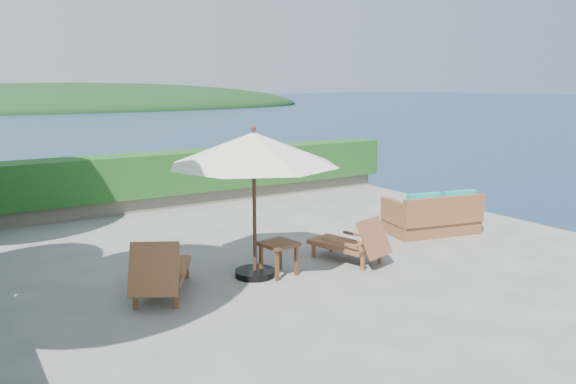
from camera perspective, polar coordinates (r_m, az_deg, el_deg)
ground at (r=9.52m, az=1.04°, el=-7.47°), size 12.00×12.00×0.00m
foundation at (r=10.12m, az=1.01°, el=-15.83°), size 12.00×12.00×3.00m
offshore_island at (r=150.68m, az=-20.89°, el=7.96°), size 126.00×57.60×12.60m
planter_wall_far at (r=14.34m, az=-11.30°, el=-0.65°), size 12.00×0.60×0.36m
hedge_far at (r=14.22m, az=-11.40°, el=2.00°), size 12.40×0.90×1.00m
patio_umbrella at (r=8.58m, az=-3.50°, el=4.26°), size 2.73×2.73×2.38m
lounge_left at (r=8.28m, az=-12.81°, el=-7.81°), size 1.35×1.72×0.92m
lounge_right at (r=9.67m, az=6.56°, el=-5.13°), size 0.92×1.52×0.82m
side_table at (r=8.94m, az=-0.96°, el=-5.71°), size 0.58×0.58×0.54m
wicker_loveseat at (r=11.79m, az=14.53°, el=-2.43°), size 2.00×1.31×0.91m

